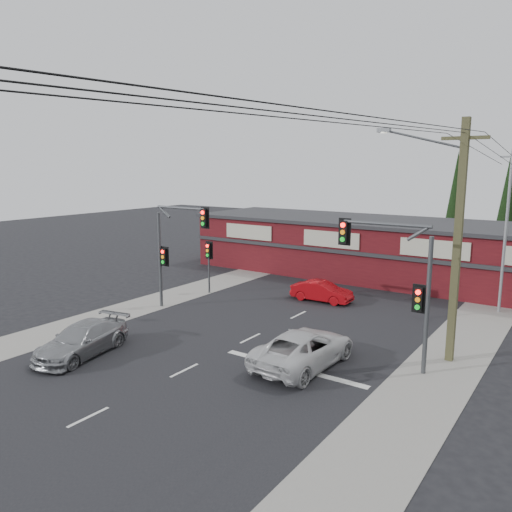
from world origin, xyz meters
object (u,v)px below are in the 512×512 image
Objects in this scene: red_sedan at (322,291)px; utility_pole at (455,234)px; silver_suv at (82,340)px; shop_building at (367,247)px; white_suv at (304,348)px.

utility_pole is (8.64, -5.35, 4.78)m from red_sedan.
shop_building reaches higher than silver_suv.
utility_pole is (4.69, 3.96, 4.65)m from white_suv.
silver_suv is 1.27× the size of red_sedan.
white_suv is 0.20× the size of shop_building.
silver_suv reaches higher than red_sedan.
red_sedan is at bearing 148.25° from utility_pole.
silver_suv is at bearing 159.06° from red_sedan.
white_suv is at bearing -75.42° from shop_building.
red_sedan is at bearing 60.66° from silver_suv.
red_sedan is at bearing -85.25° from shop_building.
silver_suv is 14.51m from red_sedan.
utility_pole is at bearing -137.58° from white_suv.
shop_building is 2.73× the size of utility_pole.
white_suv is 10.11m from red_sedan.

